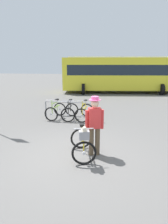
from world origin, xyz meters
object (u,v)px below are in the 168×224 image
racked_bike_lime (56,111)px  racked_bike_yellow (84,112)px  featured_bicycle (83,142)px  person_with_featured_bike (95,124)px  racked_bike_black (70,111)px  bus_distant (121,73)px

racked_bike_lime → racked_bike_yellow: same height
featured_bicycle → person_with_featured_bike: 0.61m
featured_bicycle → racked_bike_black: bearing=106.9°
racked_bike_lime → bus_distant: bearing=69.0°
racked_bike_yellow → bus_distant: bearing=77.3°
racked_bike_lime → person_with_featured_bike: size_ratio=0.68×
person_with_featured_bike → bus_distant: (1.27, 12.52, 0.79)m
featured_bicycle → bus_distant: (1.57, 12.77, 1.25)m
racked_bike_lime → person_with_featured_bike: (2.16, -3.58, 0.58)m
racked_bike_yellow → bus_distant: (2.03, 8.99, 1.37)m
racked_bike_yellow → bus_distant: 9.31m
racked_bike_yellow → person_with_featured_bike: bearing=-77.9°
racked_bike_yellow → featured_bicycle: (0.45, -3.78, 0.12)m
racked_bike_yellow → person_with_featured_bike: person_with_featured_bike is taller
racked_bike_lime → person_with_featured_bike: person_with_featured_bike is taller
racked_bike_black → person_with_featured_bike: person_with_featured_bike is taller
racked_bike_yellow → person_with_featured_bike: (0.76, -3.53, 0.58)m
racked_bike_lime → racked_bike_yellow: size_ratio=1.00×
racked_bike_lime → featured_bicycle: size_ratio=0.93×
racked_bike_lime → racked_bike_black: 0.70m
featured_bicycle → person_with_featured_bike: (0.30, 0.25, 0.46)m
racked_bike_lime → racked_bike_black: size_ratio=1.04×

